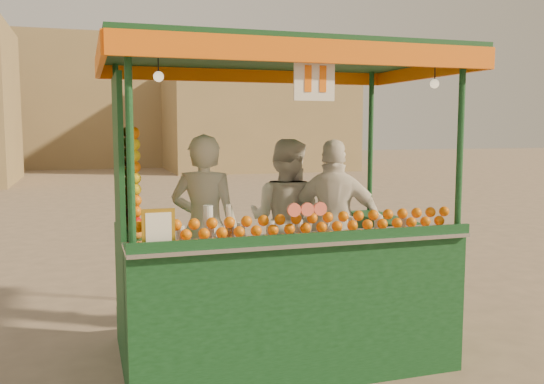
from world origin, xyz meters
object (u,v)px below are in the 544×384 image
object	(u,v)px
juice_cart	(274,262)
vendor_middle	(286,220)
vendor_right	(335,223)
vendor_left	(205,227)

from	to	relation	value
juice_cart	vendor_middle	world-z (taller)	juice_cart
vendor_middle	vendor_right	xyz separation A→B (m)	(0.39, -0.37, 0.00)
juice_cart	vendor_right	size ratio (longest dim) A/B	1.84
vendor_middle	vendor_left	bearing A→B (deg)	59.59
vendor_middle	vendor_right	bearing A→B (deg)	176.01
vendor_left	vendor_right	distance (m)	1.33
vendor_left	vendor_right	bearing A→B (deg)	-156.60
vendor_right	vendor_left	bearing A→B (deg)	24.14
vendor_middle	vendor_right	distance (m)	0.54
juice_cart	vendor_left	size ratio (longest dim) A/B	1.78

